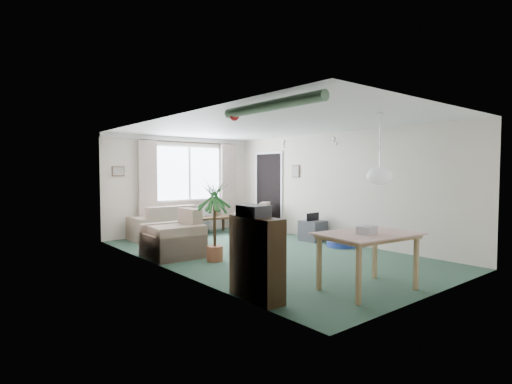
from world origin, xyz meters
TOP-DOWN VIEW (x-y plane):
  - ground at (0.00, 0.00)m, footprint 6.50×6.50m
  - window at (0.20, 3.23)m, footprint 1.80×0.03m
  - curtain_rod at (0.20, 3.15)m, footprint 2.60×0.03m
  - curtain_left at (-0.95, 3.13)m, footprint 0.45×0.08m
  - curtain_right at (1.35, 3.13)m, footprint 0.45×0.08m
  - radiator at (0.20, 3.19)m, footprint 1.20×0.10m
  - doorway at (1.99, 2.20)m, footprint 0.03×0.95m
  - pendant_lamp at (0.20, -2.30)m, footprint 0.36×0.36m
  - tinsel_garland at (-1.92, -2.30)m, footprint 1.60×1.60m
  - bauble_cluster_a at (1.30, 0.90)m, footprint 0.20×0.20m
  - bauble_cluster_b at (1.60, -0.30)m, footprint 0.20×0.20m
  - wall_picture_back at (-1.60, 3.23)m, footprint 0.28×0.03m
  - wall_picture_right at (1.98, 1.20)m, footprint 0.03×0.24m
  - sofa at (-0.71, 2.75)m, footprint 1.56×0.86m
  - armchair_corner at (1.40, 2.14)m, footprint 1.18×1.18m
  - armchair_left at (-1.50, 0.86)m, footprint 0.94×0.99m
  - coffee_table at (0.60, 2.75)m, footprint 0.96×0.60m
  - photo_frame at (0.70, 2.73)m, footprint 0.12×0.07m
  - bookshelf at (-1.84, -1.96)m, footprint 0.34×0.84m
  - hifi_box at (-1.86, -1.93)m, footprint 0.30×0.37m
  - houseplant at (-1.10, 0.08)m, footprint 0.80×0.80m
  - dining_table at (-0.49, -2.60)m, footprint 1.25×0.91m
  - gift_box at (-0.56, -2.63)m, footprint 0.27×0.22m
  - tv_cube at (1.70, 0.38)m, footprint 0.48×0.52m
  - pet_bed at (1.65, -0.47)m, footprint 0.75×0.75m

SIDE VIEW (x-z plane):
  - ground at x=0.00m, z-range 0.00..0.00m
  - pet_bed at x=1.65m, z-range 0.00..0.12m
  - coffee_table at x=0.60m, z-range 0.00..0.41m
  - tv_cube at x=1.70m, z-range 0.00..0.45m
  - dining_table at x=-0.49m, z-range 0.00..0.73m
  - sofa at x=-0.71m, z-range 0.00..0.77m
  - armchair_corner at x=1.40m, z-range 0.00..0.77m
  - radiator at x=0.20m, z-range 0.12..0.68m
  - armchair_left at x=-1.50m, z-range 0.00..0.86m
  - photo_frame at x=0.70m, z-range 0.41..0.57m
  - bookshelf at x=-1.84m, z-range 0.00..1.00m
  - houseplant at x=-1.10m, z-range 0.00..1.40m
  - gift_box at x=-0.56m, z-range 0.73..0.85m
  - doorway at x=1.99m, z-range 0.00..2.00m
  - hifi_box at x=-1.86m, z-range 1.00..1.14m
  - curtain_left at x=-0.95m, z-range 0.27..2.27m
  - curtain_right at x=1.35m, z-range 0.27..2.27m
  - pendant_lamp at x=0.20m, z-range 1.30..1.66m
  - window at x=0.20m, z-range 0.85..2.15m
  - wall_picture_back at x=-1.60m, z-range 1.44..1.66m
  - wall_picture_right at x=1.98m, z-range 1.40..1.70m
  - bauble_cluster_a at x=1.30m, z-range 2.12..2.32m
  - bauble_cluster_b at x=1.60m, z-range 2.12..2.32m
  - curtain_rod at x=0.20m, z-range 2.25..2.29m
  - tinsel_garland at x=-1.92m, z-range 2.22..2.34m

